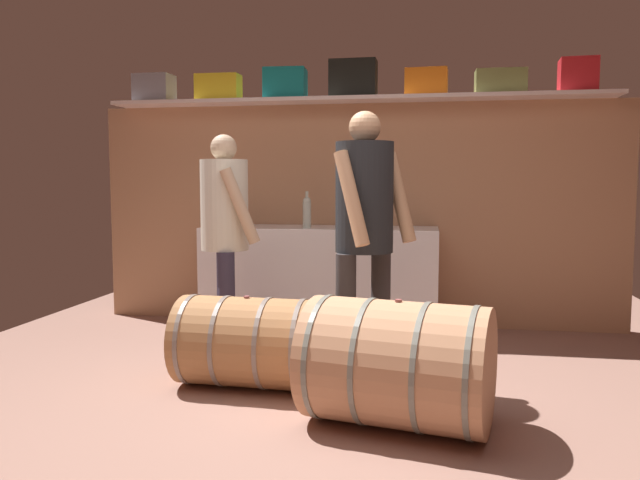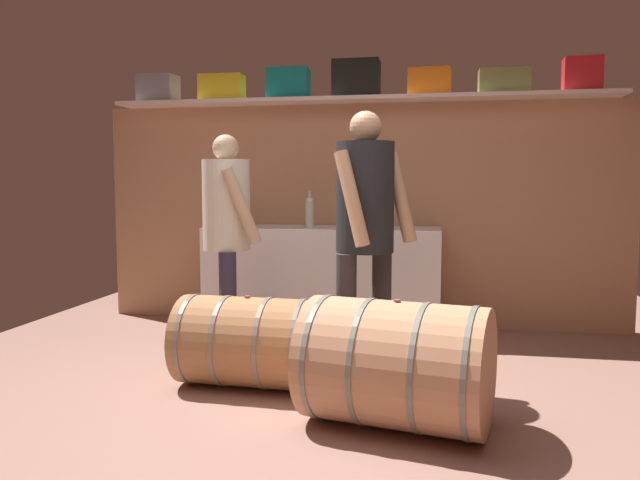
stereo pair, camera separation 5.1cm
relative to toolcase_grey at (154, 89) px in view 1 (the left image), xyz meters
The scene contains 17 objects.
ground_plane 3.32m from the toolcase_grey, 44.59° to the right, with size 5.87×8.39×0.02m, color #8E6659.
back_wall_panel 2.15m from the toolcase_grey, ahead, with size 4.67×0.10×1.96m, color tan.
high_shelf_board 1.83m from the toolcase_grey, ahead, with size 4.29×0.40×0.03m, color silver.
toolcase_grey is the anchor object (origin of this frame).
toolcase_yellow 0.61m from the toolcase_grey, ahead, with size 0.39×0.20×0.23m, color yellow.
toolcase_teal 1.22m from the toolcase_grey, ahead, with size 0.36×0.26×0.27m, color #117D80.
toolcase_black 1.81m from the toolcase_grey, ahead, with size 0.40×0.22×0.32m, color black.
toolcase_orange 2.43m from the toolcase_grey, ahead, with size 0.35×0.21×0.23m, color orange.
toolcase_olive 3.03m from the toolcase_grey, ahead, with size 0.40×0.22×0.20m, color olive.
toolcase_red 3.64m from the toolcase_grey, ahead, with size 0.29×0.24×0.27m, color red.
work_cabinet 2.29m from the toolcase_grey, ahead, with size 1.98×0.59×0.89m, color silver.
wine_bottle_clear 1.85m from the toolcase_grey, 12.36° to the right, with size 0.07×0.07×0.31m.
wine_glass 2.42m from the toolcase_grey, ahead, with size 0.09×0.09×0.14m.
wine_barrel_near 3.67m from the toolcase_grey, 43.94° to the right, with size 1.05×0.83×0.67m.
wine_barrel_far 2.87m from the toolcase_grey, 52.01° to the right, with size 0.87×0.60×0.57m.
winemaker_pouring 1.88m from the toolcase_grey, 47.30° to the right, with size 0.47×0.54×1.61m.
visitor_tasting 2.78m from the toolcase_grey, 36.30° to the right, with size 0.53×0.56×1.71m.
Camera 1 is at (0.62, -2.96, 1.27)m, focal length 34.96 mm.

